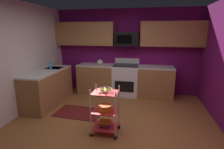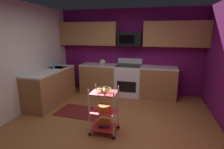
% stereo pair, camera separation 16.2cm
% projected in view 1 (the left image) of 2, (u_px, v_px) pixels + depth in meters
% --- Properties ---
extents(floor, '(4.40, 4.80, 0.04)m').
position_uv_depth(floor, '(110.00, 130.00, 3.55)').
color(floor, '#995B2D').
rests_on(floor, ground).
extents(wall_back, '(4.52, 0.06, 2.60)m').
position_uv_depth(wall_back, '(126.00, 52.00, 5.55)').
color(wall_back, '#6B1156').
rests_on(wall_back, ground).
extents(wall_left, '(0.06, 4.80, 2.60)m').
position_uv_depth(wall_left, '(6.00, 62.00, 3.68)').
color(wall_left, silver).
rests_on(wall_left, ground).
extents(counter_run, '(3.65, 2.29, 0.92)m').
position_uv_depth(counter_run, '(98.00, 82.00, 5.17)').
color(counter_run, '#9E6B3D').
rests_on(counter_run, ground).
extents(oven_range, '(0.76, 0.65, 1.10)m').
position_uv_depth(oven_range, '(126.00, 80.00, 5.43)').
color(oven_range, white).
rests_on(oven_range, ground).
extents(upper_cabinets, '(4.40, 0.33, 0.70)m').
position_uv_depth(upper_cabinets, '(125.00, 34.00, 5.24)').
color(upper_cabinets, '#9E6B3D').
extents(microwave, '(0.70, 0.39, 0.40)m').
position_uv_depth(microwave, '(127.00, 39.00, 5.24)').
color(microwave, black).
extents(rolling_cart, '(0.53, 0.40, 0.91)m').
position_uv_depth(rolling_cart, '(105.00, 111.00, 3.33)').
color(rolling_cart, silver).
rests_on(rolling_cart, ground).
extents(fruit_bowl, '(0.27, 0.27, 0.07)m').
position_uv_depth(fruit_bowl, '(105.00, 90.00, 3.23)').
color(fruit_bowl, silver).
rests_on(fruit_bowl, rolling_cart).
extents(mixing_bowl_large, '(0.25, 0.25, 0.11)m').
position_uv_depth(mixing_bowl_large, '(105.00, 108.00, 3.32)').
color(mixing_bowl_large, orange).
rests_on(mixing_bowl_large, rolling_cart).
extents(book_stack, '(0.24, 0.21, 0.11)m').
position_uv_depth(book_stack, '(105.00, 124.00, 3.40)').
color(book_stack, '#1E4C8C').
rests_on(book_stack, rolling_cart).
extents(kettle, '(0.21, 0.18, 0.26)m').
position_uv_depth(kettle, '(100.00, 62.00, 5.46)').
color(kettle, beige).
rests_on(kettle, counter_run).
extents(dish_soap_bottle, '(0.06, 0.06, 0.20)m').
position_uv_depth(dish_soap_bottle, '(51.00, 65.00, 4.79)').
color(dish_soap_bottle, '#2D8CBF').
rests_on(dish_soap_bottle, counter_run).
extents(floor_rug, '(1.13, 0.75, 0.01)m').
position_uv_depth(floor_rug, '(79.00, 112.00, 4.28)').
color(floor_rug, maroon).
rests_on(floor_rug, ground).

